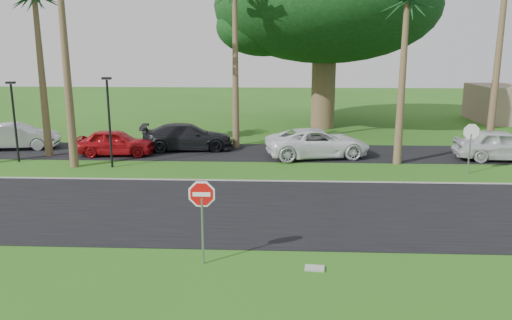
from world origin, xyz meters
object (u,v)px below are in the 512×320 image
Objects in this scene: car_dark at (187,137)px; car_pickup at (502,145)px; car_silver at (17,137)px; car_minivan at (318,143)px; car_red at (115,143)px; stop_sign_near at (202,205)px; stop_sign_far at (471,138)px.

car_pickup is (17.75, -1.99, 0.05)m from car_dark.
car_minivan is at bearing -104.90° from car_silver.
stop_sign_near is at bearing -157.25° from car_red.
stop_sign_near reaches higher than car_dark.
stop_sign_near is 16.43m from car_dark.
stop_sign_far is 0.59× the size of car_red.
stop_sign_near is 0.45× the size of car_minivan.
car_red is 4.22m from car_dark.
car_pickup is at bearing -103.88° from car_minivan.
stop_sign_near reaches higher than car_minivan.
stop_sign_far is at bearing 43.73° from stop_sign_near.
car_red is at bearing -113.09° from car_silver.
car_minivan is at bearing -93.85° from car_red.
stop_sign_far is 15.73m from car_dark.
stop_sign_far is 0.55× the size of car_silver.
car_minivan is (-7.16, 3.37, -0.97)m from stop_sign_far.
stop_sign_near is at bearing -175.91° from car_dark.
car_silver is at bearing 89.14° from car_pickup.
car_silver is (-25.26, 4.83, -0.99)m from stop_sign_far.
car_red is at bearing 116.74° from stop_sign_near.
car_minivan reaches higher than car_dark.
car_dark is (10.39, 0.23, 0.01)m from car_silver.
car_pickup is (14.38, 14.06, -0.93)m from stop_sign_near.
stop_sign_far reaches higher than car_minivan.
car_red is 11.57m from car_minivan.
car_pickup is (28.14, -1.76, 0.07)m from car_silver.
stop_sign_far is 0.53× the size of car_pickup.
car_red is at bearing 78.03° from car_minivan.
car_pickup is at bearing -104.16° from car_dark.
stop_sign_near is 0.59× the size of car_red.
car_silver is 6.70m from car_red.
car_red is at bearing -10.13° from stop_sign_far.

